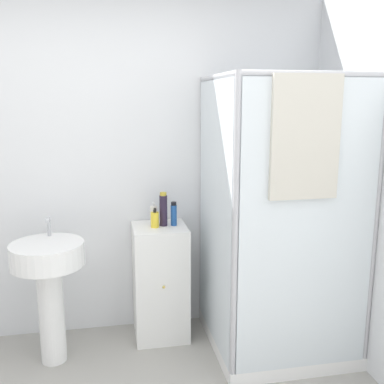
{
  "coord_description": "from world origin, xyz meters",
  "views": [
    {
      "loc": [
        0.04,
        -1.63,
        1.75
      ],
      "look_at": [
        0.58,
        1.11,
        1.17
      ],
      "focal_mm": 42.0,
      "sensor_mm": 36.0,
      "label": 1
    }
  ],
  "objects_px": {
    "sink": "(49,276)",
    "shampoo_bottle_blue": "(174,214)",
    "shampoo_bottle_tall_black": "(163,209)",
    "lotion_bottle_white": "(154,215)",
    "soap_dispenser": "(155,219)"
  },
  "relations": [
    {
      "from": "shampoo_bottle_tall_black",
      "to": "lotion_bottle_white",
      "type": "xyz_separation_m",
      "value": [
        -0.07,
        0.04,
        -0.05
      ]
    },
    {
      "from": "sink",
      "to": "shampoo_bottle_blue",
      "type": "xyz_separation_m",
      "value": [
        0.86,
        0.21,
        0.33
      ]
    },
    {
      "from": "lotion_bottle_white",
      "to": "sink",
      "type": "bearing_deg",
      "value": -160.06
    },
    {
      "from": "shampoo_bottle_blue",
      "to": "lotion_bottle_white",
      "type": "bearing_deg",
      "value": 159.46
    },
    {
      "from": "sink",
      "to": "lotion_bottle_white",
      "type": "distance_m",
      "value": 0.83
    },
    {
      "from": "soap_dispenser",
      "to": "lotion_bottle_white",
      "type": "height_order",
      "value": "lotion_bottle_white"
    },
    {
      "from": "shampoo_bottle_tall_black",
      "to": "shampoo_bottle_blue",
      "type": "distance_m",
      "value": 0.08
    },
    {
      "from": "shampoo_bottle_blue",
      "to": "soap_dispenser",
      "type": "bearing_deg",
      "value": -170.49
    },
    {
      "from": "sink",
      "to": "lotion_bottle_white",
      "type": "xyz_separation_m",
      "value": [
        0.72,
        0.26,
        0.31
      ]
    },
    {
      "from": "shampoo_bottle_tall_black",
      "to": "lotion_bottle_white",
      "type": "height_order",
      "value": "shampoo_bottle_tall_black"
    },
    {
      "from": "soap_dispenser",
      "to": "shampoo_bottle_blue",
      "type": "height_order",
      "value": "shampoo_bottle_blue"
    },
    {
      "from": "shampoo_bottle_blue",
      "to": "lotion_bottle_white",
      "type": "xyz_separation_m",
      "value": [
        -0.14,
        0.05,
        -0.01
      ]
    },
    {
      "from": "soap_dispenser",
      "to": "lotion_bottle_white",
      "type": "distance_m",
      "value": 0.08
    },
    {
      "from": "shampoo_bottle_tall_black",
      "to": "shampoo_bottle_blue",
      "type": "bearing_deg",
      "value": -6.44
    },
    {
      "from": "sink",
      "to": "soap_dispenser",
      "type": "height_order",
      "value": "soap_dispenser"
    }
  ]
}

